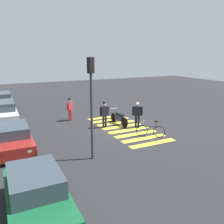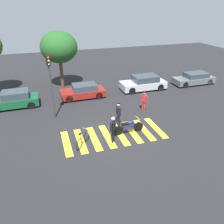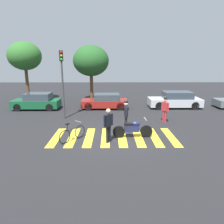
{
  "view_description": "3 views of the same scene",
  "coord_description": "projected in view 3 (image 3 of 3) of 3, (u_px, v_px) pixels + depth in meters",
  "views": [
    {
      "loc": [
        -13.41,
        7.64,
        4.9
      ],
      "look_at": [
        0.66,
        0.69,
        1.06
      ],
      "focal_mm": 38.17,
      "sensor_mm": 36.0,
      "label": 1
    },
    {
      "loc": [
        -4.06,
        -12.12,
        8.06
      ],
      "look_at": [
        0.24,
        1.09,
        1.18
      ],
      "focal_mm": 35.84,
      "sensor_mm": 36.0,
      "label": 2
    },
    {
      "loc": [
        -0.2,
        -10.65,
        4.07
      ],
      "look_at": [
        -0.08,
        1.54,
        1.04
      ],
      "focal_mm": 32.95,
      "sensor_mm": 36.0,
      "label": 3
    }
  ],
  "objects": [
    {
      "name": "leaning_bicycle",
      "position": [
        72.0,
        134.0,
        10.71
      ],
      "size": [
        1.13,
        1.38,
        1.02
      ],
      "color": "black",
      "rests_on": "ground_plane"
    },
    {
      "name": "crosswalk_stripes",
      "position": [
        114.0,
        137.0,
        11.32
      ],
      "size": [
        6.75,
        2.95,
        0.01
      ],
      "color": "yellow",
      "rests_on": "ground_plane"
    },
    {
      "name": "street_tree_mid",
      "position": [
        91.0,
        61.0,
        20.57
      ],
      "size": [
        3.58,
        3.58,
        5.62
      ],
      "color": "brown",
      "rests_on": "ground_plane"
    },
    {
      "name": "car_maroon_wagon",
      "position": [
        105.0,
        101.0,
        18.04
      ],
      "size": [
        3.99,
        1.74,
        1.29
      ],
      "color": "black",
      "rests_on": "ground_plane"
    },
    {
      "name": "street_tree_near",
      "position": [
        25.0,
        56.0,
        20.4
      ],
      "size": [
        3.27,
        3.27,
        5.95
      ],
      "color": "brown",
      "rests_on": "ground_plane"
    },
    {
      "name": "traffic_light_pole",
      "position": [
        62.0,
        75.0,
        14.2
      ],
      "size": [
        0.3,
        0.36,
        4.77
      ],
      "color": "#38383D",
      "rests_on": "ground_plane"
    },
    {
      "name": "police_motorcycle",
      "position": [
        133.0,
        129.0,
        11.18
      ],
      "size": [
        2.18,
        0.62,
        1.05
      ],
      "color": "black",
      "rests_on": "ground_plane"
    },
    {
      "name": "ground_plane",
      "position": [
        114.0,
        137.0,
        11.32
      ],
      "size": [
        60.0,
        60.0,
        0.0
      ],
      "primitive_type": "plane",
      "color": "#232326"
    },
    {
      "name": "pedestrian_bystander",
      "position": [
        165.0,
        108.0,
        13.82
      ],
      "size": [
        0.42,
        0.58,
        1.75
      ],
      "color": "#B22D33",
      "rests_on": "ground_plane"
    },
    {
      "name": "officer_on_foot",
      "position": [
        108.0,
        123.0,
        10.35
      ],
      "size": [
        0.47,
        0.57,
        1.78
      ],
      "color": "black",
      "rests_on": "ground_plane"
    },
    {
      "name": "officer_by_motorcycle",
      "position": [
        126.0,
        113.0,
        12.24
      ],
      "size": [
        0.25,
        0.69,
        1.86
      ],
      "color": "black",
      "rests_on": "ground_plane"
    },
    {
      "name": "car_green_compact",
      "position": [
        37.0,
        102.0,
        17.74
      ],
      "size": [
        3.94,
        1.74,
        1.4
      ],
      "color": "black",
      "rests_on": "ground_plane"
    },
    {
      "name": "car_silver_sedan",
      "position": [
        175.0,
        100.0,
        18.31
      ],
      "size": [
        4.54,
        1.88,
        1.44
      ],
      "color": "black",
      "rests_on": "ground_plane"
    }
  ]
}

